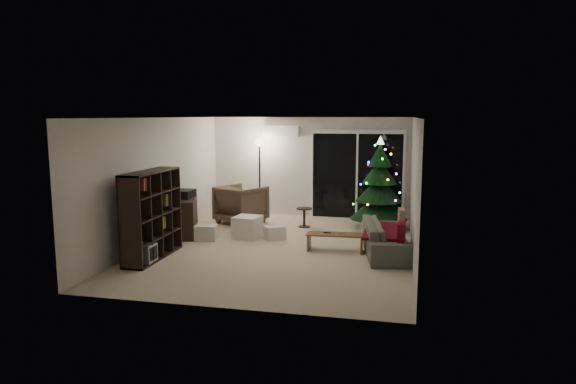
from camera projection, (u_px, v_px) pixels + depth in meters
name	position (u px, v px, depth m)	size (l,w,h in m)	color
room	(316.00, 186.00, 11.17)	(6.50, 7.51, 2.60)	beige
bookshelf	(142.00, 214.00, 9.18)	(0.40, 1.58, 1.58)	black
media_cabinet	(184.00, 216.00, 10.98)	(0.48, 1.29, 0.80)	black
stereo	(183.00, 194.00, 10.91)	(0.41, 0.48, 0.17)	black
armchair	(241.00, 204.00, 12.18)	(0.97, 0.99, 0.91)	brown
ottoman	(247.00, 227.00, 10.72)	(0.51, 0.51, 0.46)	beige
cardboard_box_a	(206.00, 233.00, 10.54)	(0.43, 0.33, 0.31)	silver
cardboard_box_b	(275.00, 233.00, 10.61)	(0.40, 0.30, 0.28)	silver
side_table	(304.00, 217.00, 11.76)	(0.36, 0.36, 0.45)	black
floor_lamp	(260.00, 180.00, 12.77)	(0.31, 0.31, 1.92)	black
sofa	(387.00, 238.00, 9.49)	(2.03, 0.80, 0.59)	#525650
sofa_throw	(382.00, 231.00, 9.49)	(0.64, 1.47, 0.05)	maroon
cushion_a	(401.00, 219.00, 10.03)	(0.12, 0.39, 0.39)	olive
cushion_b	(401.00, 234.00, 8.77)	(0.12, 0.39, 0.39)	maroon
coffee_table	(335.00, 242.00, 9.69)	(1.06, 0.37, 0.34)	brown
remote_a	(327.00, 233.00, 9.70)	(0.13, 0.04, 0.02)	black
remote_b	(341.00, 233.00, 9.69)	(0.12, 0.04, 0.02)	slate
christmas_tree	(379.00, 183.00, 11.46)	(1.29, 1.29, 2.09)	black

